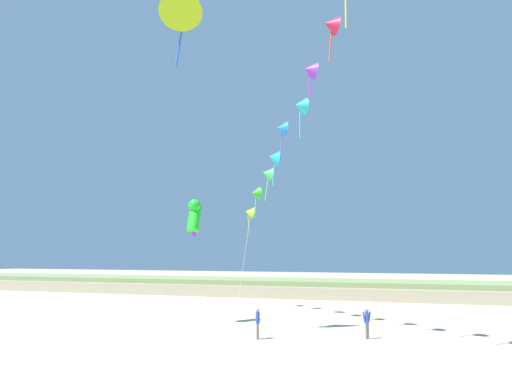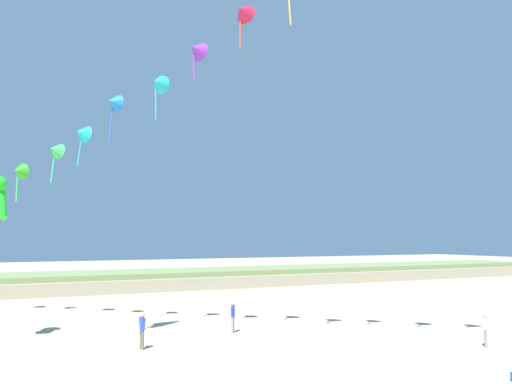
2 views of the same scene
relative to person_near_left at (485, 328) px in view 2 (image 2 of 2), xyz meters
name	(u,v)px [view 2 (image 2 of 2)]	position (x,y,z in m)	size (l,w,h in m)	color
dune_ridge	(97,281)	(-11.73, 38.33, -0.06)	(120.00, 10.80, 1.80)	tan
person_near_left	(485,328)	(0.00, 0.00, 0.00)	(0.43, 0.50, 1.66)	gray
person_near_right	(142,328)	(-15.30, 7.15, 0.05)	(0.25, 0.61, 1.74)	#726656
person_mid_center	(233,315)	(-9.48, 9.34, 0.05)	(0.46, 0.52, 1.74)	gray
kite_banner_string	(217,32)	(-11.52, 6.99, 15.48)	(22.25, 33.74, 25.30)	#A8E62A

